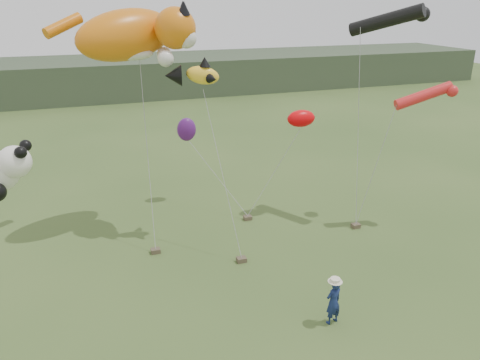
# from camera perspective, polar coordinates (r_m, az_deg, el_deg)

# --- Properties ---
(ground) EXTENTS (120.00, 120.00, 0.00)m
(ground) POSITION_cam_1_polar(r_m,az_deg,el_deg) (16.74, 6.62, -17.62)
(ground) COLOR #385123
(ground) RESTS_ON ground
(headland) EXTENTS (90.00, 13.00, 4.00)m
(headland) POSITION_cam_1_polar(r_m,az_deg,el_deg) (57.02, -16.38, 11.83)
(headland) COLOR #2D3D28
(headland) RESTS_ON ground
(festival_attendant) EXTENTS (0.69, 0.53, 1.68)m
(festival_attendant) POSITION_cam_1_polar(r_m,az_deg,el_deg) (16.72, 11.31, -14.36)
(festival_attendant) COLOR #14214D
(festival_attendant) RESTS_ON ground
(sandbag_anchors) EXTENTS (16.80, 6.08, 0.20)m
(sandbag_anchors) POSITION_cam_1_polar(r_m,az_deg,el_deg) (20.67, -3.59, -8.87)
(sandbag_anchors) COLOR brown
(sandbag_anchors) RESTS_ON ground
(cat_kite) EXTENTS (6.30, 3.95, 2.78)m
(cat_kite) POSITION_cam_1_polar(r_m,az_deg,el_deg) (21.60, -12.43, 16.96)
(cat_kite) COLOR orange
(cat_kite) RESTS_ON ground
(fish_kite) EXTENTS (2.45, 1.61, 1.26)m
(fish_kite) POSITION_cam_1_polar(r_m,az_deg,el_deg) (20.49, -5.88, 12.65)
(fish_kite) COLOR yellow
(fish_kite) RESTS_ON ground
(tube_kites) EXTENTS (3.88, 4.07, 4.61)m
(tube_kites) POSITION_cam_1_polar(r_m,az_deg,el_deg) (23.44, 19.41, 15.40)
(tube_kites) COLOR black
(tube_kites) RESTS_ON ground
(misc_kites) EXTENTS (6.23, 4.18, 2.03)m
(misc_kites) POSITION_cam_1_polar(r_m,az_deg,el_deg) (23.95, 0.73, 6.87)
(misc_kites) COLOR red
(misc_kites) RESTS_ON ground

